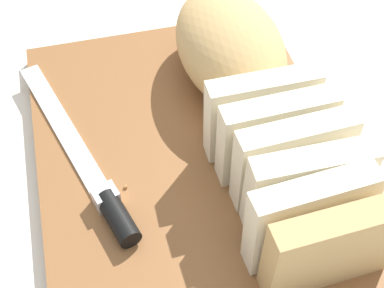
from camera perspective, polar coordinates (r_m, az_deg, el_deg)
The scene contains 7 objects.
ground_plane at distance 0.59m, azimuth -0.00°, elevation -3.12°, with size 3.00×3.00×0.00m, color silver.
cutting_board at distance 0.58m, azimuth -0.00°, elevation -2.52°, with size 0.44×0.31×0.02m, color brown.
bread_loaf at distance 0.58m, azimuth 6.48°, elevation 4.95°, with size 0.38×0.13×0.09m.
bread_knife at distance 0.55m, azimuth -9.54°, elevation -4.31°, with size 0.27×0.10×0.02m.
crumb_near_knife at distance 0.56m, azimuth 6.19°, elevation -3.65°, with size 0.01×0.01×0.01m, color #A8753D.
crumb_near_loaf at distance 0.59m, azimuth 3.43°, elevation 0.80°, with size 0.01×0.01×0.01m, color #A8753D.
crumb_stray_left at distance 0.56m, azimuth -6.86°, elevation -4.38°, with size 0.00×0.00×0.00m, color #A8753D.
Camera 1 is at (0.34, -0.09, 0.48)m, focal length 51.88 mm.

